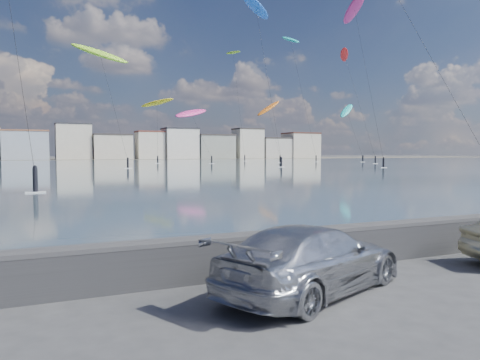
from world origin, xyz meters
name	(u,v)px	position (x,y,z in m)	size (l,w,h in m)	color
ground	(280,318)	(0.00, 0.00, 0.00)	(700.00, 700.00, 0.00)	#333335
bay_water	(54,167)	(0.00, 91.50, 0.01)	(500.00, 177.00, 0.00)	#334951
far_shore_strip	(43,159)	(0.00, 200.00, 0.01)	(500.00, 60.00, 0.00)	#4C473D
seawall	(223,255)	(0.00, 2.70, 0.58)	(400.00, 0.36, 1.08)	#28282B
far_buildings	(47,144)	(1.31, 186.00, 6.03)	(240.79, 13.26, 14.60)	beige
car_silver	(312,259)	(1.33, 1.04, 0.71)	(1.99, 4.89, 1.42)	#B0B2B8
kitesurfer_1	(347,111)	(86.72, 114.04, 15.61)	(7.78, 14.85, 18.85)	#19BFBF
kitesurfer_2	(233,55)	(58.46, 138.50, 35.44)	(3.66, 15.23, 37.00)	#8CD826
kitesurfer_3	(355,11)	(53.72, 67.84, 30.13)	(3.80, 11.39, 33.41)	#E5338C
kitesurfer_5	(157,103)	(28.58, 123.34, 16.63)	(9.35, 18.73, 18.24)	yellow
kitesurfer_6	(291,41)	(69.39, 119.27, 36.83)	(5.03, 15.44, 39.42)	#19BFBF
kitesurfer_8	(268,109)	(60.34, 116.54, 15.58)	(8.27, 13.64, 18.68)	orange
kitesurfer_9	(100,54)	(8.17, 84.35, 21.13)	(11.06, 9.85, 23.76)	#8CD826
kitesurfer_12	(191,114)	(35.97, 115.25, 13.39)	(11.08, 16.55, 15.75)	#E5338C
kitesurfer_16	(256,8)	(39.40, 82.09, 32.83)	(10.31, 14.85, 34.95)	blue
kitesurfer_18	(345,57)	(74.96, 99.44, 28.86)	(6.09, 17.99, 31.19)	red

